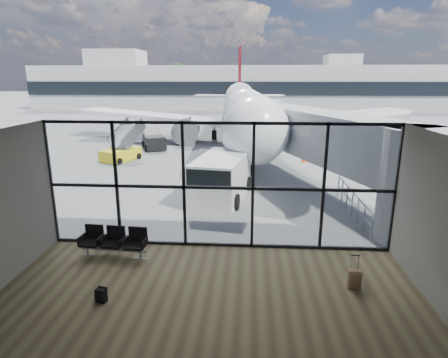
# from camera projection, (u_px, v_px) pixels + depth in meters

# --- Properties ---
(ground) EXTENTS (220.00, 220.00, 0.00)m
(ground) POSITION_uv_depth(u_px,v_px,m) (242.00, 121.00, 52.05)
(ground) COLOR slate
(ground) RESTS_ON ground
(lounge_shell) EXTENTS (12.02, 8.01, 4.51)m
(lounge_shell) POSITION_uv_depth(u_px,v_px,m) (200.00, 230.00, 8.23)
(lounge_shell) COLOR brown
(lounge_shell) RESTS_ON ground
(glass_curtain_wall) EXTENTS (12.10, 0.12, 4.50)m
(glass_curtain_wall) POSITION_uv_depth(u_px,v_px,m) (218.00, 186.00, 12.96)
(glass_curtain_wall) COLOR white
(glass_curtain_wall) RESTS_ON ground
(jet_bridge) EXTENTS (8.00, 16.50, 4.33)m
(jet_bridge) POSITION_uv_depth(u_px,v_px,m) (324.00, 140.00, 19.31)
(jet_bridge) COLOR #A2A4A7
(jet_bridge) RESTS_ON ground
(apron_railing) EXTENTS (0.06, 5.46, 1.11)m
(apron_railing) POSITION_uv_depth(u_px,v_px,m) (352.00, 200.00, 16.35)
(apron_railing) COLOR gray
(apron_railing) RESTS_ON ground
(far_terminal) EXTENTS (80.00, 12.20, 11.00)m
(far_terminal) POSITION_uv_depth(u_px,v_px,m) (242.00, 87.00, 72.14)
(far_terminal) COLOR beige
(far_terminal) RESTS_ON ground
(tree_0) EXTENTS (4.95, 4.95, 7.12)m
(tree_0) POSITION_uv_depth(u_px,v_px,m) (47.00, 83.00, 84.65)
(tree_0) COLOR #382619
(tree_0) RESTS_ON ground
(tree_1) EXTENTS (5.61, 5.61, 8.07)m
(tree_1) POSITION_uv_depth(u_px,v_px,m) (72.00, 80.00, 84.08)
(tree_1) COLOR #382619
(tree_1) RESTS_ON ground
(tree_2) EXTENTS (6.27, 6.27, 9.03)m
(tree_2) POSITION_uv_depth(u_px,v_px,m) (98.00, 78.00, 83.52)
(tree_2) COLOR #382619
(tree_2) RESTS_ON ground
(tree_3) EXTENTS (4.95, 4.95, 7.12)m
(tree_3) POSITION_uv_depth(u_px,v_px,m) (125.00, 83.00, 83.45)
(tree_3) COLOR #382619
(tree_3) RESTS_ON ground
(tree_4) EXTENTS (5.61, 5.61, 8.07)m
(tree_4) POSITION_uv_depth(u_px,v_px,m) (151.00, 81.00, 82.88)
(tree_4) COLOR #382619
(tree_4) RESTS_ON ground
(tree_5) EXTENTS (6.27, 6.27, 9.03)m
(tree_5) POSITION_uv_depth(u_px,v_px,m) (178.00, 78.00, 82.32)
(tree_5) COLOR #382619
(tree_5) RESTS_ON ground
(seating_row) EXTENTS (2.29, 0.79, 1.02)m
(seating_row) POSITION_uv_depth(u_px,v_px,m) (115.00, 240.00, 12.70)
(seating_row) COLOR gray
(seating_row) RESTS_ON ground
(backpack) EXTENTS (0.31, 0.30, 0.42)m
(backpack) POSITION_uv_depth(u_px,v_px,m) (101.00, 296.00, 10.10)
(backpack) COLOR black
(backpack) RESTS_ON ground
(suitcase) EXTENTS (0.37, 0.28, 0.99)m
(suitcase) POSITION_uv_depth(u_px,v_px,m) (354.00, 279.00, 10.76)
(suitcase) COLOR #967853
(suitcase) RESTS_ON ground
(airliner) EXTENTS (33.15, 38.42, 9.89)m
(airliner) POSITION_uv_depth(u_px,v_px,m) (244.00, 108.00, 36.75)
(airliner) COLOR white
(airliner) RESTS_ON ground
(service_van) EXTENTS (3.02, 5.19, 2.13)m
(service_van) POSITION_uv_depth(u_px,v_px,m) (221.00, 177.00, 18.60)
(service_van) COLOR silver
(service_van) RESTS_ON ground
(belt_loader) EXTENTS (2.97, 4.56, 2.00)m
(belt_loader) POSITION_uv_depth(u_px,v_px,m) (153.00, 141.00, 32.00)
(belt_loader) COLOR black
(belt_loader) RESTS_ON ground
(mobile_stairs) EXTENTS (2.79, 3.69, 2.36)m
(mobile_stairs) POSITION_uv_depth(u_px,v_px,m) (121.00, 153.00, 27.47)
(mobile_stairs) COLOR yellow
(mobile_stairs) RESTS_ON ground
(traffic_cone_a) EXTENTS (0.39, 0.39, 0.56)m
(traffic_cone_a) POSITION_uv_depth(u_px,v_px,m) (235.00, 171.00, 23.31)
(traffic_cone_a) COLOR red
(traffic_cone_a) RESTS_ON ground
(traffic_cone_b) EXTENTS (0.45, 0.45, 0.64)m
(traffic_cone_b) POSITION_uv_depth(u_px,v_px,m) (203.00, 172.00, 22.98)
(traffic_cone_b) COLOR #F83D0D
(traffic_cone_b) RESTS_ON ground
(traffic_cone_c) EXTENTS (0.43, 0.43, 0.62)m
(traffic_cone_c) POSITION_uv_depth(u_px,v_px,m) (304.00, 158.00, 26.90)
(traffic_cone_c) COLOR #FF500D
(traffic_cone_c) RESTS_ON ground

